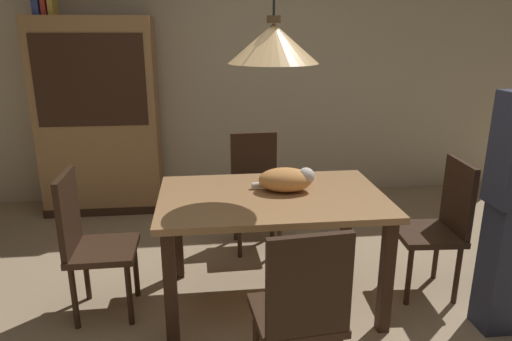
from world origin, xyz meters
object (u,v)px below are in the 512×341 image
book_blue_wide (38,1)px  book_yellow_short (53,5)px  chair_near_front (301,309)px  dining_table (272,210)px  chair_right_side (440,222)px  pendant_lamp (273,43)px  cat_sleeping (287,179)px  chair_far_back (256,185)px  chair_left_side (89,239)px  hutch_bookcase (100,121)px

book_blue_wide → book_yellow_short: (0.12, 0.00, -0.03)m
chair_near_front → dining_table: bearing=90.5°
chair_right_side → pendant_lamp: size_ratio=0.72×
book_blue_wide → chair_near_front: bearing=-56.1°
cat_sleeping → pendant_lamp: pendant_lamp is taller
chair_far_back → cat_sleeping: 0.88m
chair_left_side → hutch_bookcase: 1.90m
book_blue_wide → hutch_bookcase: bearing=-0.2°
chair_right_side → chair_left_side: bearing=179.9°
cat_sleeping → book_blue_wide: 2.86m
book_blue_wide → book_yellow_short: bearing=0.0°
chair_left_side → book_yellow_short: 2.40m
cat_sleeping → book_yellow_short: 2.77m
chair_right_side → book_yellow_short: bearing=146.9°
pendant_lamp → chair_left_side: bearing=-180.0°
dining_table → chair_far_back: chair_far_back is taller
dining_table → cat_sleeping: cat_sleeping is taller
cat_sleeping → book_blue_wide: bearing=137.3°
pendant_lamp → hutch_bookcase: bearing=127.2°
chair_left_side → chair_right_side: bearing=-0.1°
chair_left_side → cat_sleeping: size_ratio=2.38×
chair_right_side → chair_near_front: (-1.12, -0.87, 0.00)m
chair_near_front → chair_far_back: (-0.01, 1.76, 0.00)m
dining_table → chair_left_side: 1.14m
chair_left_side → pendant_lamp: pendant_lamp is taller
dining_table → chair_left_side: size_ratio=1.51×
dining_table → chair_near_front: (0.01, -0.88, -0.14)m
chair_right_side → chair_far_back: 1.43m
dining_table → chair_far_back: size_ratio=1.51×
chair_far_back → hutch_bookcase: size_ratio=0.50×
cat_sleeping → hutch_bookcase: 2.33m
pendant_lamp → chair_right_side: bearing=-0.2°
chair_left_side → book_yellow_short: bearing=107.2°
chair_left_side → chair_near_front: 1.43m
chair_near_front → cat_sleeping: 1.00m
chair_left_side → cat_sleeping: (1.23, 0.06, 0.32)m
cat_sleeping → hutch_bookcase: bearing=130.2°
hutch_bookcase → book_blue_wide: bearing=179.8°
chair_near_front → pendant_lamp: (-0.01, 0.88, 1.15)m
chair_right_side → book_blue_wide: 3.77m
chair_left_side → pendant_lamp: (1.13, 0.00, 1.15)m
chair_far_back → book_yellow_short: (-1.69, 0.96, 1.43)m
chair_near_front → chair_far_back: 1.76m
cat_sleeping → pendant_lamp: size_ratio=0.30×
chair_right_side → book_blue_wide: bearing=148.0°
dining_table → cat_sleeping: bearing=30.0°
pendant_lamp → book_blue_wide: pendant_lamp is taller
chair_far_back → hutch_bookcase: 1.73m
chair_far_back → pendant_lamp: size_ratio=0.72×
chair_right_side → book_blue_wide: size_ratio=3.88×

